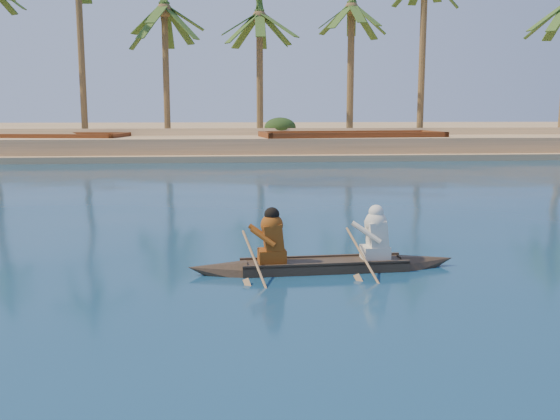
{
  "coord_description": "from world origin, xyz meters",
  "views": [
    {
      "loc": [
        6.18,
        -13.61,
        2.97
      ],
      "look_at": [
        7.31,
        -0.82,
        0.91
      ],
      "focal_mm": 40.0,
      "sensor_mm": 36.0,
      "label": 1
    }
  ],
  "objects": [
    {
      "name": "barge_right",
      "position": [
        14.23,
        25.63,
        0.67
      ],
      "size": [
        11.77,
        4.98,
        1.91
      ],
      "rotation": [
        0.0,
        0.0,
        0.1
      ],
      "color": "brown",
      "rests_on": "ground"
    },
    {
      "name": "canoe",
      "position": [
        8.0,
        -2.38,
        0.27
      ],
      "size": [
        5.11,
        0.97,
        1.4
      ],
      "rotation": [
        0.0,
        0.0,
        0.06
      ],
      "color": "#3E2D22",
      "rests_on": "ground"
    },
    {
      "name": "shrub_cluster",
      "position": [
        0.0,
        31.5,
        1.2
      ],
      "size": [
        100.0,
        6.0,
        2.4
      ],
      "primitive_type": null,
      "color": "#1A3814",
      "rests_on": "ground"
    },
    {
      "name": "barge_mid",
      "position": [
        -5.53,
        27.0,
        0.63
      ],
      "size": [
        11.32,
        5.32,
        1.81
      ],
      "rotation": [
        0.0,
        0.0,
        -0.16
      ],
      "color": "brown",
      "rests_on": "ground"
    },
    {
      "name": "palm_grove",
      "position": [
        0.0,
        35.0,
        8.0
      ],
      "size": [
        110.0,
        14.0,
        16.0
      ],
      "primitive_type": null,
      "color": "#37551E",
      "rests_on": "ground"
    },
    {
      "name": "sandy_embankment",
      "position": [
        0.0,
        46.89,
        0.53
      ],
      "size": [
        150.0,
        51.0,
        1.5
      ],
      "color": "#DFAF7D",
      "rests_on": "ground"
    }
  ]
}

